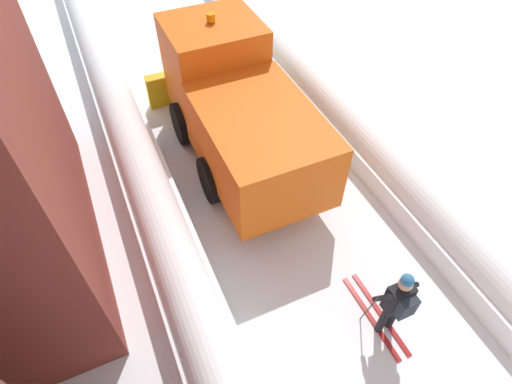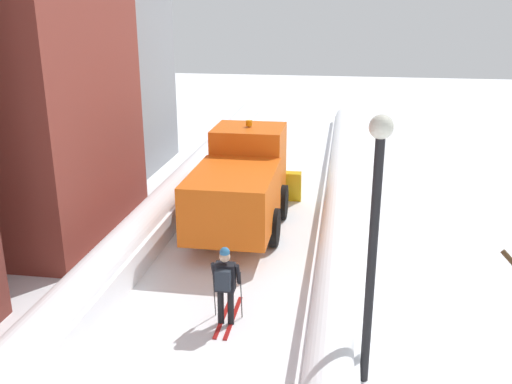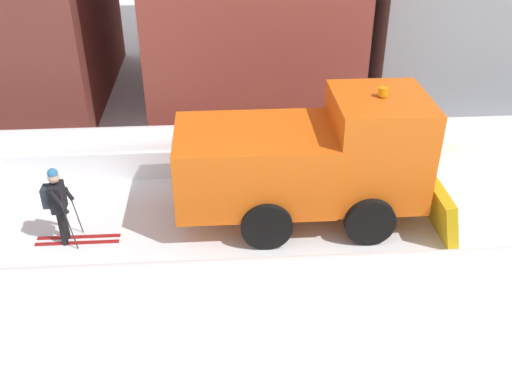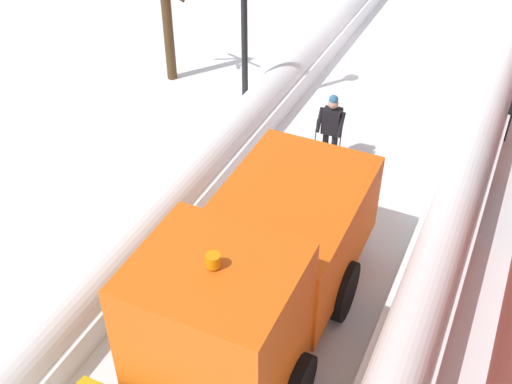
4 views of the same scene
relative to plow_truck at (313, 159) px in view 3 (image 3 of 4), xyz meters
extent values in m
plane|color=white|center=(0.23, -0.93, -1.48)|extent=(80.00, 80.00, 0.00)
cube|color=white|center=(-2.47, -0.93, -1.10)|extent=(1.10, 36.00, 0.76)
cylinder|color=white|center=(-2.47, -0.93, -0.72)|extent=(0.90, 34.20, 0.90)
cube|color=white|center=(2.92, -0.93, -1.21)|extent=(1.10, 36.00, 0.54)
cylinder|color=white|center=(2.92, -0.93, -0.94)|extent=(0.90, 34.20, 0.90)
cube|color=orange|center=(0.00, -1.32, -0.08)|extent=(2.30, 3.40, 1.60)
cube|color=orange|center=(0.00, 1.38, 0.27)|extent=(2.20, 2.00, 2.30)
cube|color=black|center=(0.00, 2.34, 0.78)|extent=(1.85, 0.06, 1.01)
cube|color=gold|center=(0.00, 2.73, -0.93)|extent=(3.20, 0.46, 1.13)
cylinder|color=orange|center=(0.00, 1.38, 1.54)|extent=(0.20, 0.20, 0.18)
cylinder|color=black|center=(-1.15, 1.08, -0.93)|extent=(0.25, 1.10, 1.10)
cylinder|color=black|center=(1.15, 1.08, -0.93)|extent=(0.25, 1.10, 1.10)
cylinder|color=black|center=(-1.15, -1.12, -0.93)|extent=(0.25, 1.10, 1.10)
cylinder|color=black|center=(1.15, -1.12, -0.93)|extent=(0.25, 1.10, 1.10)
cylinder|color=black|center=(0.54, -5.46, -1.07)|extent=(0.14, 0.14, 0.82)
cylinder|color=black|center=(0.76, -5.46, -1.07)|extent=(0.14, 0.14, 0.82)
cube|color=black|center=(0.65, -5.46, -0.35)|extent=(0.42, 0.26, 0.62)
cube|color=#262D38|center=(0.65, -5.67, -0.32)|extent=(0.32, 0.16, 0.44)
sphere|color=tan|center=(0.65, -5.46, 0.12)|extent=(0.24, 0.24, 0.24)
sphere|color=teal|center=(0.65, -5.46, 0.22)|extent=(0.22, 0.22, 0.22)
cylinder|color=black|center=(0.39, -5.36, -0.32)|extent=(0.09, 0.33, 0.56)
cylinder|color=black|center=(0.91, -5.36, -0.32)|extent=(0.09, 0.33, 0.56)
cube|color=maroon|center=(0.54, -5.21, -1.46)|extent=(0.09, 1.80, 0.03)
cube|color=maroon|center=(0.76, -5.21, -1.46)|extent=(0.09, 1.80, 0.03)
cylinder|color=#262628|center=(0.35, -5.24, -0.88)|extent=(0.02, 0.19, 1.19)
cylinder|color=#262628|center=(0.95, -5.24, -0.88)|extent=(0.02, 0.19, 1.19)
camera|label=1|loc=(-2.86, -7.54, 6.02)|focal=29.53mm
camera|label=2|loc=(2.99, -16.00, 5.16)|focal=39.73mm
camera|label=3|loc=(11.11, -2.02, 6.06)|focal=40.61mm
camera|label=4|loc=(-2.98, 6.49, 7.24)|focal=44.35mm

